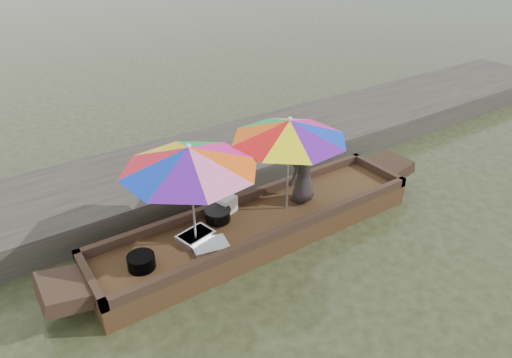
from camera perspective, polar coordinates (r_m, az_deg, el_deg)
water at (r=7.25m, az=0.45°, el=-7.23°), size 80.00×80.00×0.00m
dock at (r=8.74m, az=-7.75°, el=1.30°), size 22.00×2.20×0.50m
boat_hull at (r=7.15m, az=0.45°, el=-6.10°), size 5.29×1.20×0.35m
cooking_pot at (r=6.26m, az=-14.15°, el=-9.99°), size 0.36×0.36×0.19m
tray_crayfish at (r=6.65m, az=-7.56°, el=-7.10°), size 0.56×0.45×0.09m
tray_scallop at (r=6.48m, az=-5.77°, el=-8.30°), size 0.56×0.44×0.06m
charcoal_grill at (r=6.98m, az=-4.80°, el=-4.56°), size 0.38×0.38×0.18m
supply_bag at (r=7.15m, az=-3.67°, el=-3.19°), size 0.33×0.29×0.26m
vendor at (r=7.26m, az=5.95°, el=1.15°), size 0.62×0.49×1.12m
umbrella_bow at (r=6.17m, az=-7.97°, el=-2.17°), size 2.24×2.24×1.55m
umbrella_stern at (r=6.91m, az=4.03°, el=1.75°), size 2.18×2.18×1.55m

